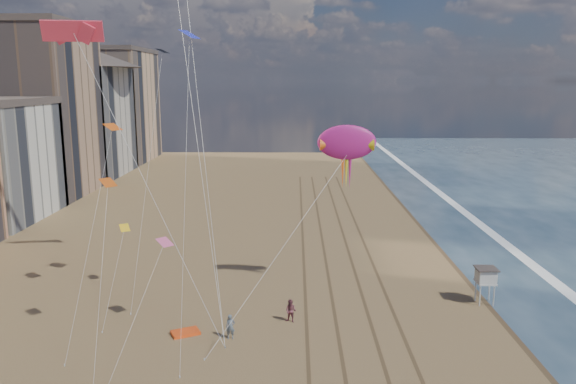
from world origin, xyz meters
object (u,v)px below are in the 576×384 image
object	(u,v)px
kite_flyer_a	(230,327)
kite_flyer_b	(291,311)
lifeguard_stand	(486,276)
show_kite	(347,143)
grounded_kite	(185,333)

from	to	relation	value
kite_flyer_a	kite_flyer_b	distance (m)	5.48
kite_flyer_b	kite_flyer_a	bearing A→B (deg)	-124.17
kite_flyer_b	lifeguard_stand	bearing A→B (deg)	35.85
show_kite	kite_flyer_a	bearing A→B (deg)	-134.61
lifeguard_stand	kite_flyer_a	world-z (taller)	lifeguard_stand
show_kite	kite_flyer_a	world-z (taller)	show_kite
grounded_kite	show_kite	size ratio (longest dim) A/B	0.10
lifeguard_stand	show_kite	size ratio (longest dim) A/B	0.15
lifeguard_stand	kite_flyer_b	distance (m)	17.57
kite_flyer_a	kite_flyer_b	size ratio (longest dim) A/B	0.99
kite_flyer_b	grounded_kite	bearing A→B (deg)	-141.98
lifeguard_stand	kite_flyer_b	world-z (taller)	lifeguard_stand
grounded_kite	kite_flyer_b	distance (m)	8.51
grounded_kite	show_kite	xyz separation A→B (m)	(12.99, 8.81, 13.79)
show_kite	kite_flyer_b	size ratio (longest dim) A/B	11.14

